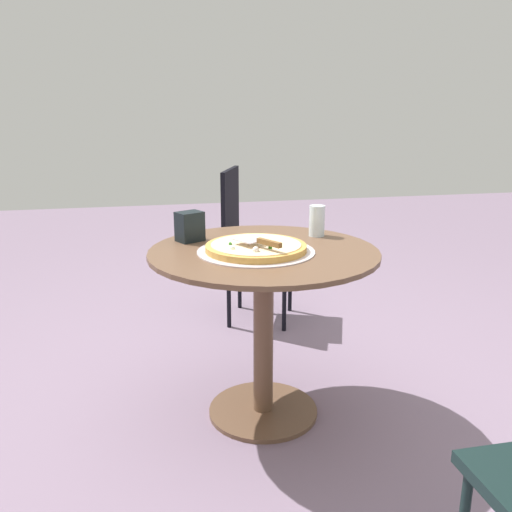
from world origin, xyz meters
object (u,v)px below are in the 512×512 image
object	(u,v)px
napkin_dispenser	(190,227)
patio_chair_near	(248,234)
pizza_on_tray	(256,248)
pizza_server	(259,241)
patio_table	(264,296)
drinking_cup	(317,221)

from	to	relation	value
napkin_dispenser	patio_chair_near	world-z (taller)	patio_chair_near
pizza_on_tray	pizza_server	bearing A→B (deg)	-89.73
pizza_server	patio_table	bearing A→B (deg)	66.95
patio_table	pizza_server	distance (m)	0.25
patio_table	pizza_server	size ratio (longest dim) A/B	4.19
patio_table	patio_chair_near	size ratio (longest dim) A/B	0.99
napkin_dispenser	patio_table	bearing A→B (deg)	-64.13
pizza_server	patio_chair_near	size ratio (longest dim) A/B	0.24
patio_table	napkin_dispenser	size ratio (longest dim) A/B	7.33
pizza_on_tray	drinking_cup	size ratio (longest dim) A/B	3.42
napkin_dispenser	patio_chair_near	xyz separation A→B (m)	(0.40, 0.82, -0.24)
drinking_cup	napkin_dispenser	world-z (taller)	drinking_cup
patio_table	drinking_cup	bearing A→B (deg)	33.15
pizza_on_tray	drinking_cup	bearing A→B (deg)	33.39
patio_chair_near	pizza_on_tray	bearing A→B (deg)	-99.58
pizza_on_tray	napkin_dispenser	distance (m)	0.31
drinking_cup	patio_chair_near	distance (m)	0.88
patio_table	drinking_cup	world-z (taller)	drinking_cup
pizza_on_tray	napkin_dispenser	bearing A→B (deg)	135.63
patio_table	pizza_on_tray	size ratio (longest dim) A/B	1.98
napkin_dispenser	patio_chair_near	distance (m)	0.94
pizza_server	napkin_dispenser	distance (m)	0.35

